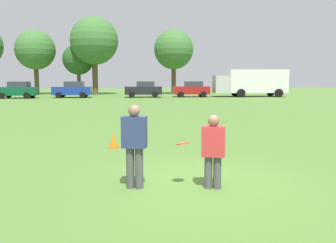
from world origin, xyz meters
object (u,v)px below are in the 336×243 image
frisbee (183,143)px  parked_car_mid_left (18,90)px  player_thrower (134,142)px  player_defender (213,148)px  parked_car_center (73,89)px  box_truck (251,82)px  traffic_cone (113,140)px  parked_car_near_right (192,89)px  parked_car_mid_right (144,89)px

frisbee → parked_car_mid_left: size_ratio=0.06×
player_thrower → parked_car_mid_left: parked_car_mid_left is taller
player_defender → parked_car_center: bearing=104.1°
frisbee → box_truck: size_ratio=0.03×
traffic_cone → parked_car_near_right: size_ratio=0.11×
player_thrower → parked_car_mid_right: (0.97, 33.90, -0.01)m
parked_car_mid_left → parked_car_near_right: bearing=3.4°
player_thrower → box_truck: 36.67m
parked_car_center → parked_car_mid_right: 8.01m
player_defender → parked_car_near_right: bearing=81.7°
player_thrower → player_defender: 1.54m
player_defender → parked_car_mid_left: parked_car_mid_left is taller
parked_car_mid_left → player_thrower: bearing=-68.9°
traffic_cone → box_truck: bearing=64.3°
parked_car_near_right → parked_car_mid_right: bearing=-176.8°
frisbee → parked_car_near_right: 34.65m
traffic_cone → box_truck: 33.12m
parked_car_center → parked_car_near_right: (13.61, 0.33, 0.00)m
player_thrower → frisbee: size_ratio=6.01×
parked_car_center → parked_car_mid_right: size_ratio=1.00×
parked_car_center → parked_car_near_right: same height
player_thrower → parked_car_near_right: size_ratio=0.39×
parked_car_center → traffic_cone: bearing=-77.9°
traffic_cone → parked_car_mid_right: size_ratio=0.11×
parked_car_mid_left → parked_car_near_right: 19.38m
player_thrower → box_truck: size_ratio=0.19×
player_thrower → parked_car_near_right: bearing=79.1°
parked_car_near_right → player_thrower: bearing=-100.9°
frisbee → parked_car_mid_left: parked_car_mid_left is taller
player_thrower → parked_car_mid_right: bearing=88.4°
traffic_cone → frisbee: bearing=-68.6°
parked_car_center → box_truck: size_ratio=0.50×
parked_car_mid_left → box_truck: (26.43, 0.94, 0.83)m
parked_car_mid_left → box_truck: 26.46m
parked_car_mid_right → player_defender: bearing=-89.1°
player_thrower → player_defender: size_ratio=1.14×
player_defender → frisbee: player_defender is taller
frisbee → parked_car_near_right: (5.61, 34.19, 0.05)m
traffic_cone → box_truck: size_ratio=0.06×
parked_car_near_right → traffic_cone: bearing=-103.6°
player_defender → parked_car_center: size_ratio=0.34×
player_thrower → parked_car_mid_right: 33.91m
parked_car_mid_left → frisbee: bearing=-67.4°
parked_car_mid_left → parked_car_near_right: size_ratio=1.00×
player_defender → parked_car_mid_left: (-14.31, 33.23, 0.11)m
player_defender → parked_car_near_right: parked_car_near_right is taller
parked_car_mid_right → box_truck: size_ratio=0.50×
box_truck → parked_car_near_right: bearing=178.4°
box_truck → player_defender: bearing=-109.5°
parked_car_mid_right → player_thrower: bearing=-91.6°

